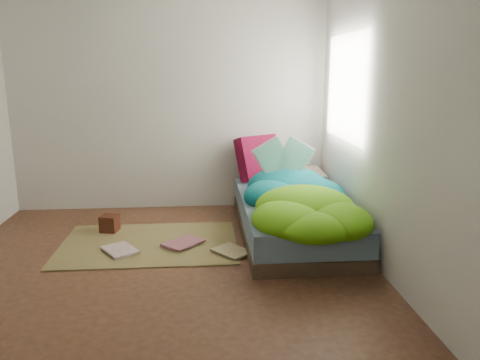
# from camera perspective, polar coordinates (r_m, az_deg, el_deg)

# --- Properties ---
(ground) EXTENTS (3.50, 3.50, 0.00)m
(ground) POSITION_cam_1_polar(r_m,az_deg,el_deg) (3.91, -9.64, -10.54)
(ground) COLOR #412619
(ground) RESTS_ON ground
(room_walls) EXTENTS (3.54, 3.54, 2.62)m
(room_walls) POSITION_cam_1_polar(r_m,az_deg,el_deg) (3.59, -10.45, 14.01)
(room_walls) COLOR #BBB9B1
(room_walls) RESTS_ON ground
(bed) EXTENTS (1.00, 2.00, 0.34)m
(bed) POSITION_cam_1_polar(r_m,az_deg,el_deg) (4.59, 6.45, -4.54)
(bed) COLOR #36261D
(bed) RESTS_ON ground
(duvet) EXTENTS (0.96, 1.84, 0.34)m
(duvet) POSITION_cam_1_polar(r_m,az_deg,el_deg) (4.29, 7.13, -1.08)
(duvet) COLOR #08677A
(duvet) RESTS_ON bed
(rug) EXTENTS (1.60, 1.10, 0.01)m
(rug) POSITION_cam_1_polar(r_m,az_deg,el_deg) (4.43, -11.00, -7.60)
(rug) COLOR brown
(rug) RESTS_ON ground
(pillow_floral) EXTENTS (0.56, 0.39, 0.12)m
(pillow_floral) POSITION_cam_1_polar(r_m,az_deg,el_deg) (5.28, 7.29, 0.42)
(pillow_floral) COLOR beige
(pillow_floral) RESTS_ON bed
(pillow_magenta) EXTENTS (0.51, 0.39, 0.50)m
(pillow_magenta) POSITION_cam_1_polar(r_m,az_deg,el_deg) (5.31, 2.27, 2.69)
(pillow_magenta) COLOR #510523
(pillow_magenta) RESTS_ON bed
(open_book) EXTENTS (0.49, 0.11, 0.30)m
(open_book) POSITION_cam_1_polar(r_m,az_deg,el_deg) (4.63, 5.39, 4.07)
(open_book) COLOR green
(open_book) RESTS_ON duvet
(wooden_box) EXTENTS (0.19, 0.19, 0.16)m
(wooden_box) POSITION_cam_1_polar(r_m,az_deg,el_deg) (4.80, -15.61, -5.10)
(wooden_box) COLOR #3B1D0D
(wooden_box) RESTS_ON rug
(floor_book_a) EXTENTS (0.37, 0.40, 0.02)m
(floor_book_a) POSITION_cam_1_polar(r_m,az_deg,el_deg) (4.24, -15.92, -8.58)
(floor_book_a) COLOR silver
(floor_book_a) RESTS_ON rug
(floor_book_b) EXTENTS (0.42, 0.42, 0.03)m
(floor_book_b) POSITION_cam_1_polar(r_m,az_deg,el_deg) (4.41, -8.08, -7.27)
(floor_book_b) COLOR #B26772
(floor_book_b) RESTS_ON rug
(floor_book_c) EXTENTS (0.38, 0.39, 0.02)m
(floor_book_c) POSITION_cam_1_polar(r_m,az_deg,el_deg) (4.05, -2.19, -9.12)
(floor_book_c) COLOR tan
(floor_book_c) RESTS_ON rug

